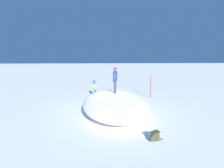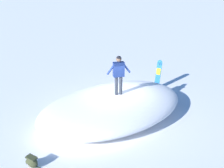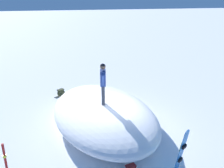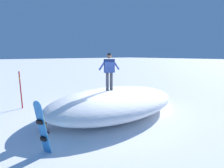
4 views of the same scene
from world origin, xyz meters
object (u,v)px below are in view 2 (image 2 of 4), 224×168
Objects in this scene: backpack_near at (32,162)px; backpack_far at (171,98)px; snowboard_primary_upright at (158,74)px; snowboarder_standing at (119,72)px.

backpack_near reaches higher than backpack_far.
backpack_near is 7.45m from backpack_far.
backpack_near is at bearing 18.81° from snowboard_primary_upright.
snowboarder_standing reaches higher than backpack_near.
snowboarder_standing reaches higher than snowboard_primary_upright.
snowboarder_standing is 3.70m from backpack_far.
snowboarder_standing is 1.07× the size of snowboard_primary_upright.
snowboard_primary_upright reaches higher than backpack_far.
snowboard_primary_upright is 2.80× the size of backpack_far.
backpack_near is (7.82, 2.66, -0.62)m from snowboard_primary_upright.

